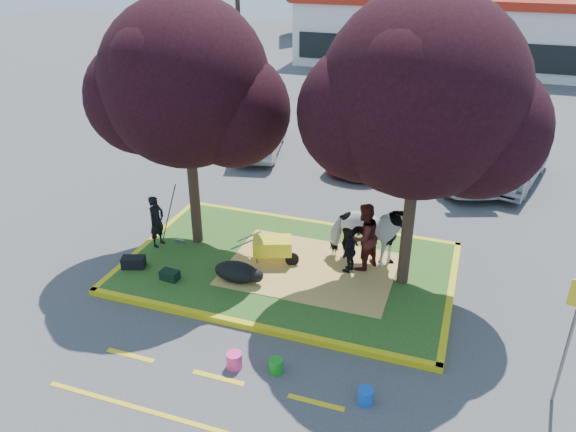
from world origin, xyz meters
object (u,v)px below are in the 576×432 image
(calf, at_px, (237,272))
(car_silver, at_px, (261,133))
(bucket_green, at_px, (276,366))
(bucket_blue, at_px, (365,396))
(handler, at_px, (157,221))
(bucket_pink, at_px, (234,360))
(car_black, at_px, (186,119))
(wheelbarrow, at_px, (273,246))
(sign_post, at_px, (574,324))
(cow, at_px, (368,234))

(calf, height_order, car_silver, car_silver)
(calf, height_order, bucket_green, calf)
(calf, height_order, bucket_blue, calf)
(handler, distance_m, car_silver, 8.21)
(bucket_green, relative_size, bucket_pink, 0.87)
(car_black, bearing_deg, calf, -67.63)
(calf, distance_m, wheelbarrow, 1.26)
(sign_post, xyz_separation_m, bucket_pink, (-5.98, -1.12, -1.60))
(wheelbarrow, xyz_separation_m, car_black, (-7.42, 9.12, 0.01))
(calf, distance_m, car_black, 12.35)
(bucket_pink, bearing_deg, bucket_blue, -1.68)
(handler, height_order, wheelbarrow, handler)
(handler, distance_m, car_black, 10.19)
(wheelbarrow, bearing_deg, bucket_green, -88.95)
(car_black, bearing_deg, bucket_blue, -62.17)
(calf, relative_size, handler, 0.78)
(bucket_green, distance_m, bucket_blue, 1.86)
(bucket_blue, bearing_deg, bucket_pink, 178.32)
(cow, height_order, car_black, cow)
(bucket_blue, distance_m, car_black, 16.88)
(bucket_pink, xyz_separation_m, car_black, (-8.03, 12.96, 0.45))
(bucket_green, xyz_separation_m, car_silver, (-4.95, 11.71, 0.59))
(handler, distance_m, wheelbarrow, 3.29)
(sign_post, height_order, bucket_blue, sign_post)
(handler, height_order, car_silver, handler)
(car_black, xyz_separation_m, car_silver, (3.91, -1.10, 0.12))
(calf, distance_m, bucket_green, 3.24)
(handler, xyz_separation_m, bucket_green, (4.71, -3.51, -0.72))
(bucket_pink, height_order, car_silver, car_silver)
(handler, bearing_deg, car_black, 30.97)
(cow, bearing_deg, wheelbarrow, 104.92)
(cow, height_order, handler, cow)
(calf, height_order, wheelbarrow, wheelbarrow)
(sign_post, xyz_separation_m, car_black, (-14.00, 11.85, -1.16))
(car_black, bearing_deg, cow, -52.54)
(sign_post, relative_size, bucket_green, 9.46)
(car_black, relative_size, car_silver, 0.80)
(cow, xyz_separation_m, car_black, (-9.73, 8.46, -0.41))
(handler, height_order, bucket_blue, handler)
(calf, xyz_separation_m, bucket_green, (1.97, -2.57, -0.25))
(cow, bearing_deg, sign_post, -129.65)
(bucket_green, height_order, car_black, car_black)
(bucket_green, relative_size, car_silver, 0.07)
(bucket_pink, bearing_deg, wheelbarrow, 98.98)
(calf, xyz_separation_m, handler, (-2.74, 0.94, 0.48))
(calf, height_order, car_black, car_black)
(wheelbarrow, xyz_separation_m, bucket_green, (1.44, -3.69, -0.46))
(cow, xyz_separation_m, wheelbarrow, (-2.31, -0.67, -0.41))
(cow, distance_m, bucket_blue, 4.77)
(calf, bearing_deg, sign_post, -20.21)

